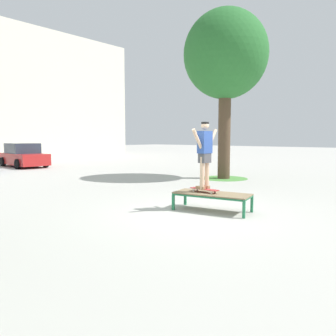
% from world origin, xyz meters
% --- Properties ---
extents(ground_plane, '(120.00, 120.00, 0.00)m').
position_xyz_m(ground_plane, '(0.00, 0.00, 0.00)').
color(ground_plane, '#B7B5AD').
extents(skate_box, '(1.17, 2.02, 0.46)m').
position_xyz_m(skate_box, '(0.46, -0.11, 0.41)').
color(skate_box, '#237A4C').
rests_on(skate_box, ground).
extents(skateboard, '(0.21, 0.80, 0.09)m').
position_xyz_m(skateboard, '(0.41, 0.10, 0.54)').
color(skateboard, '#B23333').
rests_on(skateboard, skate_box).
extents(skater, '(1.00, 0.29, 1.69)m').
position_xyz_m(skater, '(0.41, 0.10, 1.53)').
color(skater, beige).
rests_on(skater, skateboard).
extents(tree_near_right, '(3.70, 3.70, 7.46)m').
position_xyz_m(tree_near_right, '(6.37, 3.33, 5.44)').
color(tree_near_right, brown).
rests_on(tree_near_right, ground).
extents(grass_patch_near_right, '(2.16, 2.16, 0.01)m').
position_xyz_m(grass_patch_near_right, '(6.37, 3.33, 0.00)').
color(grass_patch_near_right, '#519342').
rests_on(grass_patch_near_right, ground).
extents(car_red, '(2.10, 4.29, 1.50)m').
position_xyz_m(car_red, '(2.92, 16.10, 0.69)').
color(car_red, red).
rests_on(car_red, ground).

